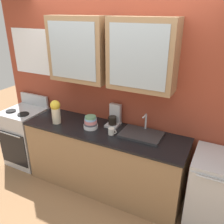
{
  "coord_description": "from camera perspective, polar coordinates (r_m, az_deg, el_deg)",
  "views": [
    {
      "loc": [
        1.36,
        -2.43,
        2.38
      ],
      "look_at": [
        0.13,
        0.0,
        1.19
      ],
      "focal_mm": 38.56,
      "sensor_mm": 36.0,
      "label": 1
    }
  ],
  "objects": [
    {
      "name": "counter",
      "position": [
        3.38,
        -1.98,
        -11.14
      ],
      "size": [
        2.2,
        0.64,
        0.91
      ],
      "color": "#93704C",
      "rests_on": "ground_plane"
    },
    {
      "name": "sink_faucet",
      "position": [
        3.03,
        7.0,
        -5.19
      ],
      "size": [
        0.51,
        0.35,
        0.24
      ],
      "color": "#2D2D30",
      "rests_on": "counter"
    },
    {
      "name": "ground_plane",
      "position": [
        3.66,
        -1.88,
        -17.03
      ],
      "size": [
        10.0,
        10.0,
        0.0
      ],
      "primitive_type": "plane",
      "color": "#936B47"
    },
    {
      "name": "cup_near_sink",
      "position": [
        3.02,
        -0.13,
        -4.59
      ],
      "size": [
        0.11,
        0.08,
        0.09
      ],
      "color": "silver",
      "rests_on": "counter"
    },
    {
      "name": "stove_range",
      "position": [
        4.16,
        -19.59,
        -5.37
      ],
      "size": [
        0.58,
        0.63,
        1.09
      ],
      "color": "silver",
      "rests_on": "ground_plane"
    },
    {
      "name": "vase",
      "position": [
        3.35,
        -13.19,
        0.25
      ],
      "size": [
        0.14,
        0.14,
        0.33
      ],
      "color": "beige",
      "rests_on": "counter"
    },
    {
      "name": "dishwasher",
      "position": [
        3.09,
        23.35,
        -17.22
      ],
      "size": [
        0.58,
        0.62,
        0.91
      ],
      "color": "silver",
      "rests_on": "ground_plane"
    },
    {
      "name": "bowl_stack",
      "position": [
        3.18,
        -5.08,
        -2.51
      ],
      "size": [
        0.19,
        0.19,
        0.17
      ],
      "color": "white",
      "rests_on": "counter"
    },
    {
      "name": "back_wall_unit",
      "position": [
        3.18,
        0.37,
        7.32
      ],
      "size": [
        3.74,
        0.41,
        2.66
      ],
      "color": "#993D28",
      "rests_on": "ground_plane"
    },
    {
      "name": "coffee_maker",
      "position": [
        3.23,
        0.5,
        -1.33
      ],
      "size": [
        0.17,
        0.2,
        0.29
      ],
      "color": "#B7B7BC",
      "rests_on": "counter"
    }
  ]
}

